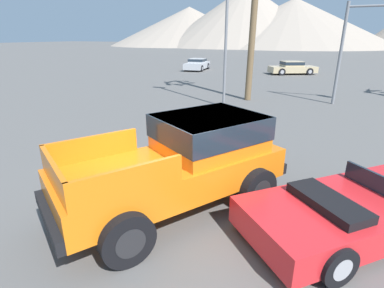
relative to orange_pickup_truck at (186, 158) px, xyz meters
name	(u,v)px	position (x,y,z in m)	size (l,w,h in m)	color
ground_plane	(179,201)	(-0.18, 0.02, -1.10)	(320.00, 320.00, 0.00)	#5B5956
orange_pickup_truck	(186,158)	(0.00, 0.00, 0.00)	(4.22, 5.23, 1.93)	orange
red_convertible_car	(356,210)	(3.34, 0.41, -0.65)	(4.44, 4.44, 1.06)	red
parked_car_silver	(197,64)	(-10.55, 25.69, -0.47)	(2.33, 4.43, 1.22)	#B7BABF
parked_car_tan	(292,68)	(-0.62, 25.87, -0.47)	(4.69, 3.65, 1.23)	tan
traffic_light_main	(374,34)	(4.37, 12.72, 2.50)	(3.45, 0.38, 5.15)	slate
street_lamp_post	(227,7)	(-2.29, 9.68, 3.73)	(0.90, 0.24, 8.09)	slate
distant_mountain_range	(287,20)	(-12.26, 108.69, 7.61)	(135.68, 65.11, 21.75)	gray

